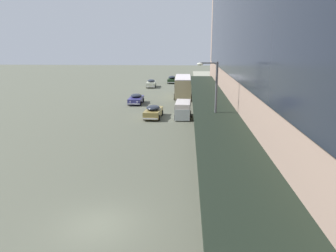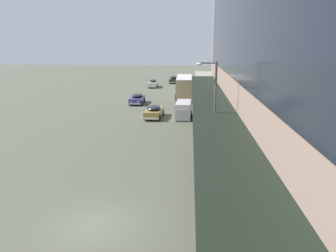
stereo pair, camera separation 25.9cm
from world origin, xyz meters
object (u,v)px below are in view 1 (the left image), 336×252
at_px(vw_van, 183,109).
at_px(pedestrian_at_kerb, 240,201).
at_px(transit_bus_kerbside_front, 183,85).
at_px(sedan_lead_mid, 136,99).
at_px(sedan_far_back, 172,79).
at_px(sedan_oncoming_rear, 151,83).
at_px(street_lamp, 213,105).
at_px(fire_hydrant, 240,247).
at_px(sedan_lead_near, 153,111).

xyz_separation_m(vw_van, pedestrian_at_kerb, (3.16, -23.76, 0.08)).
bearing_deg(transit_bus_kerbside_front, sedan_lead_mid, -135.95).
relative_size(sedan_far_back, sedan_oncoming_rear, 0.99).
xyz_separation_m(street_lamp, fire_hydrant, (0.42, -11.16, -3.92)).
xyz_separation_m(sedan_lead_near, sedan_oncoming_rear, (-3.35, 28.13, 0.01)).
bearing_deg(sedan_lead_mid, transit_bus_kerbside_front, 44.05).
bearing_deg(sedan_lead_near, pedestrian_at_kerb, -73.98).
bearing_deg(sedan_oncoming_rear, transit_bus_kerbside_front, -61.31).
height_order(transit_bus_kerbside_front, pedestrian_at_kerb, transit_bus_kerbside_front).
bearing_deg(sedan_oncoming_rear, street_lamp, -77.85).
xyz_separation_m(pedestrian_at_kerb, street_lamp, (-0.78, 8.36, 3.23)).
bearing_deg(vw_van, street_lamp, -81.20).
relative_size(vw_van, pedestrian_at_kerb, 2.48).
xyz_separation_m(sedan_oncoming_rear, pedestrian_at_kerb, (10.08, -51.58, 0.40)).
height_order(transit_bus_kerbside_front, fire_hydrant, transit_bus_kerbside_front).
bearing_deg(fire_hydrant, pedestrian_at_kerb, 82.79).
relative_size(sedan_lead_mid, pedestrian_at_kerb, 2.47).
bearing_deg(sedan_lead_mid, street_lamp, -68.72).
height_order(vw_van, fire_hydrant, vw_van).
height_order(sedan_lead_near, sedan_lead_mid, sedan_lead_near).
relative_size(vw_van, street_lamp, 0.62).
relative_size(sedan_far_back, street_lamp, 0.65).
bearing_deg(street_lamp, vw_van, 98.80).
bearing_deg(sedan_far_back, sedan_oncoming_rear, -117.63).
relative_size(sedan_lead_mid, street_lamp, 0.62).
distance_m(sedan_lead_mid, street_lamp, 26.41).
distance_m(transit_bus_kerbside_front, vw_van, 15.64).
distance_m(sedan_far_back, sedan_lead_mid, 26.64).
bearing_deg(transit_bus_kerbside_front, sedan_far_back, 97.99).
bearing_deg(pedestrian_at_kerb, fire_hydrant, -97.21).
relative_size(transit_bus_kerbside_front, vw_van, 2.16).
bearing_deg(sedan_lead_mid, fire_hydrant, -74.41).
xyz_separation_m(sedan_lead_near, street_lamp, (5.96, -15.09, 3.65)).
height_order(sedan_far_back, pedestrian_at_kerb, pedestrian_at_kerb).
bearing_deg(vw_van, sedan_far_back, 94.87).
distance_m(sedan_lead_near, street_lamp, 16.62).
bearing_deg(sedan_lead_near, fire_hydrant, -76.34).
bearing_deg(sedan_lead_mid, sedan_far_back, 81.14).
distance_m(sedan_far_back, sedan_oncoming_rear, 8.44).
bearing_deg(sedan_far_back, sedan_lead_near, -90.91).
distance_m(vw_van, street_lamp, 15.93).
bearing_deg(pedestrian_at_kerb, sedan_far_back, 95.96).
height_order(sedan_lead_near, street_lamp, street_lamp).
distance_m(sedan_far_back, vw_van, 35.43).
height_order(sedan_oncoming_rear, vw_van, vw_van).
xyz_separation_m(sedan_far_back, pedestrian_at_kerb, (6.17, -59.05, 0.39)).
bearing_deg(fire_hydrant, transit_bus_kerbside_front, 94.14).
height_order(pedestrian_at_kerb, street_lamp, street_lamp).
relative_size(sedan_oncoming_rear, pedestrian_at_kerb, 2.60).
xyz_separation_m(sedan_oncoming_rear, fire_hydrant, (9.73, -54.37, -0.29)).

